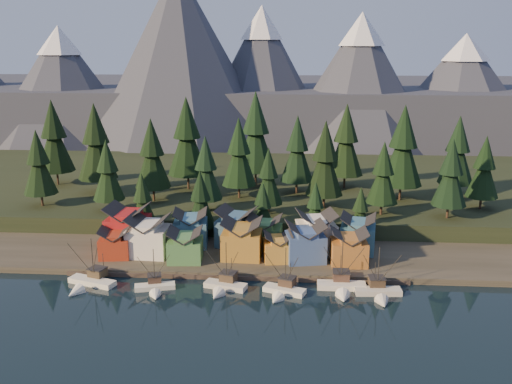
# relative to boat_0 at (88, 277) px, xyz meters

# --- Properties ---
(ground) EXTENTS (500.00, 500.00, 0.00)m
(ground) POSITION_rel_boat_0_xyz_m (32.75, -8.97, -2.16)
(ground) COLOR black
(ground) RESTS_ON ground
(shore_strip) EXTENTS (400.00, 50.00, 1.50)m
(shore_strip) POSITION_rel_boat_0_xyz_m (32.75, 31.03, -1.41)
(shore_strip) COLOR #312E23
(shore_strip) RESTS_ON ground
(hillside) EXTENTS (420.00, 100.00, 6.00)m
(hillside) POSITION_rel_boat_0_xyz_m (32.75, 81.03, 0.84)
(hillside) COLOR black
(hillside) RESTS_ON ground
(dock) EXTENTS (80.00, 4.00, 1.00)m
(dock) POSITION_rel_boat_0_xyz_m (32.75, 7.53, -1.66)
(dock) COLOR #4C3E36
(dock) RESTS_ON ground
(mountain_ridge) EXTENTS (560.00, 190.00, 90.00)m
(mountain_ridge) POSITION_rel_boat_0_xyz_m (28.55, 204.62, 23.90)
(mountain_ridge) COLOR #404352
(mountain_ridge) RESTS_ON ground
(boat_0) EXTENTS (11.92, 12.37, 12.02)m
(boat_0) POSITION_rel_boat_0_xyz_m (0.00, 0.00, 0.00)
(boat_0) COLOR white
(boat_0) RESTS_ON ground
(boat_1) EXTENTS (9.54, 9.97, 10.31)m
(boat_1) POSITION_rel_boat_0_xyz_m (15.58, -1.24, -0.23)
(boat_1) COLOR silver
(boat_1) RESTS_ON ground
(boat_3) EXTENTS (10.24, 10.79, 11.89)m
(boat_3) POSITION_rel_boat_0_xyz_m (30.75, 0.20, 0.15)
(boat_3) COLOR beige
(boat_3) RESTS_ON ground
(boat_4) EXTENTS (9.99, 10.52, 11.53)m
(boat_4) POSITION_rel_boat_0_xyz_m (43.92, -1.28, 0.08)
(boat_4) COLOR white
(boat_4) RESTS_ON ground
(boat_5) EXTENTS (11.10, 12.09, 12.73)m
(boat_5) POSITION_rel_boat_0_xyz_m (57.00, 1.68, 0.24)
(boat_5) COLOR white
(boat_5) RESTS_ON ground
(boat_6) EXTENTS (10.54, 11.37, 11.83)m
(boat_6) POSITION_rel_boat_0_xyz_m (64.86, -0.57, 0.06)
(boat_6) COLOR beige
(boat_6) RESTS_ON ground
(house_front_0) EXTENTS (8.19, 7.83, 7.37)m
(house_front_0) POSITION_rel_boat_0_xyz_m (1.78, 14.65, 3.22)
(house_front_0) COLOR maroon
(house_front_0) RESTS_ON shore_strip
(house_front_1) EXTENTS (10.40, 10.04, 10.17)m
(house_front_1) POSITION_rel_boat_0_xyz_m (9.86, 16.84, 4.68)
(house_front_1) COLOR silver
(house_front_1) RESTS_ON shore_strip
(house_front_2) EXTENTS (8.74, 8.80, 8.00)m
(house_front_2) POSITION_rel_boat_0_xyz_m (19.66, 13.44, 3.54)
(house_front_2) COLOR #457C43
(house_front_2) RESTS_ON shore_strip
(house_front_3) EXTENTS (9.89, 9.46, 9.75)m
(house_front_3) POSITION_rel_boat_0_xyz_m (33.33, 16.67, 4.46)
(house_front_3) COLOR olive
(house_front_3) RESTS_ON shore_strip
(house_front_4) EXTENTS (7.84, 8.29, 6.96)m
(house_front_4) POSITION_rel_boat_0_xyz_m (42.26, 15.32, 3.00)
(house_front_4) COLOR gold
(house_front_4) RESTS_ON shore_strip
(house_front_5) EXTENTS (10.57, 9.91, 9.59)m
(house_front_5) POSITION_rel_boat_0_xyz_m (49.00, 15.62, 4.38)
(house_front_5) COLOR #3D5991
(house_front_5) RESTS_ON shore_strip
(house_front_6) EXTENTS (8.89, 8.44, 8.52)m
(house_front_6) POSITION_rel_boat_0_xyz_m (59.44, 14.14, 3.82)
(house_front_6) COLOR #A4652A
(house_front_6) RESTS_ON shore_strip
(house_back_0) EXTENTS (10.76, 10.37, 11.17)m
(house_back_0) POSITION_rel_boat_0_xyz_m (2.97, 22.38, 5.21)
(house_back_0) COLOR maroon
(house_back_0) RESTS_ON shore_strip
(house_back_1) EXTENTS (9.44, 9.54, 9.62)m
(house_back_1) POSITION_rel_boat_0_xyz_m (19.15, 23.84, 4.39)
(house_back_1) COLOR teal
(house_back_1) RESTS_ON shore_strip
(house_back_2) EXTENTS (11.25, 10.67, 10.07)m
(house_back_2) POSITION_rel_boat_0_xyz_m (31.04, 25.23, 4.63)
(house_back_2) COLOR #335779
(house_back_2) RESTS_ON shore_strip
(house_back_3) EXTENTS (9.24, 8.38, 8.74)m
(house_back_3) POSITION_rel_boat_0_xyz_m (38.56, 23.30, 3.93)
(house_back_3) COLOR #3E7342
(house_back_3) RESTS_ON shore_strip
(house_back_4) EXTENTS (11.04, 10.75, 10.32)m
(house_back_4) POSITION_rel_boat_0_xyz_m (51.84, 22.70, 4.76)
(house_back_4) COLOR silver
(house_back_4) RESTS_ON shore_strip
(house_back_5) EXTENTS (9.82, 9.91, 9.60)m
(house_back_5) POSITION_rel_boat_0_xyz_m (62.40, 22.79, 4.38)
(house_back_5) COLOR #386A85
(house_back_5) RESTS_ON shore_strip
(tree_hill_0) EXTENTS (9.89, 9.89, 23.03)m
(tree_hill_0) POSITION_rel_boat_0_xyz_m (-29.25, 43.03, 16.43)
(tree_hill_0) COLOR #332319
(tree_hill_0) RESTS_ON hillside
(tree_hill_1) EXTENTS (12.53, 12.53, 29.19)m
(tree_hill_1) POSITION_rel_boat_0_xyz_m (-17.25, 59.03, 19.80)
(tree_hill_1) COLOR #332319
(tree_hill_1) RESTS_ON hillside
(tree_hill_2) EXTENTS (9.06, 9.06, 21.11)m
(tree_hill_2) POSITION_rel_boat_0_xyz_m (-7.25, 39.03, 15.38)
(tree_hill_2) COLOR #332319
(tree_hill_2) RESTS_ON hillside
(tree_hill_3) EXTENTS (10.99, 10.99, 25.61)m
(tree_hill_3) POSITION_rel_boat_0_xyz_m (2.75, 51.03, 17.84)
(tree_hill_3) COLOR #332319
(tree_hill_3) RESTS_ON hillside
(tree_hill_4) EXTENTS (13.19, 13.19, 30.74)m
(tree_hill_4) POSITION_rel_boat_0_xyz_m (10.75, 66.03, 20.65)
(tree_hill_4) COLOR #332319
(tree_hill_4) RESTS_ON hillside
(tree_hill_5) EXTENTS (9.50, 9.50, 22.13)m
(tree_hill_5) POSITION_rel_boat_0_xyz_m (20.75, 41.03, 15.94)
(tree_hill_5) COLOR #332319
(tree_hill_5) RESTS_ON hillside
(tree_hill_6) EXTENTS (10.90, 10.90, 25.39)m
(tree_hill_6) POSITION_rel_boat_0_xyz_m (28.75, 56.03, 17.72)
(tree_hill_6) COLOR #332319
(tree_hill_6) RESTS_ON hillside
(tree_hill_7) EXTENTS (8.30, 8.30, 19.33)m
(tree_hill_7) POSITION_rel_boat_0_xyz_m (38.75, 39.03, 14.40)
(tree_hill_7) COLOR #332319
(tree_hill_7) RESTS_ON hillside
(tree_hill_8) EXTENTS (10.89, 10.89, 25.37)m
(tree_hill_8) POSITION_rel_boat_0_xyz_m (46.75, 63.03, 17.71)
(tree_hill_8) COLOR #332319
(tree_hill_8) RESTS_ON hillside
(tree_hill_9) EXTENTS (11.19, 11.19, 26.06)m
(tree_hill_9) POSITION_rel_boat_0_xyz_m (54.75, 46.03, 18.09)
(tree_hill_9) COLOR #332319
(tree_hill_9) RESTS_ON hillside
(tree_hill_10) EXTENTS (12.13, 12.13, 28.27)m
(tree_hill_10) POSITION_rel_boat_0_xyz_m (62.75, 71.03, 19.29)
(tree_hill_10) COLOR #332319
(tree_hill_10) RESTS_ON hillside
(tree_hill_11) EXTENTS (9.05, 9.05, 21.09)m
(tree_hill_11) POSITION_rel_boat_0_xyz_m (70.75, 41.03, 15.36)
(tree_hill_11) COLOR #332319
(tree_hill_11) RESTS_ON hillside
(tree_hill_12) EXTENTS (12.73, 12.73, 29.65)m
(tree_hill_12) POSITION_rel_boat_0_xyz_m (78.75, 57.03, 20.05)
(tree_hill_12) COLOR #332319
(tree_hill_12) RESTS_ON hillside
(tree_hill_13) EXTENTS (9.60, 9.60, 22.37)m
(tree_hill_13) POSITION_rel_boat_0_xyz_m (88.75, 39.03, 16.06)
(tree_hill_13) COLOR #332319
(tree_hill_13) RESTS_ON hillside
(tree_hill_14) EXTENTS (11.03, 11.03, 25.71)m
(tree_hill_14) POSITION_rel_boat_0_xyz_m (96.75, 63.03, 17.89)
(tree_hill_14) COLOR #332319
(tree_hill_14) RESTS_ON hillside
(tree_hill_15) EXTENTS (13.74, 13.74, 32.00)m
(tree_hill_15) POSITION_rel_boat_0_xyz_m (32.75, 73.03, 21.34)
(tree_hill_15) COLOR #332319
(tree_hill_15) RESTS_ON hillside
(tree_hill_16) EXTENTS (12.51, 12.51, 29.14)m
(tree_hill_16) POSITION_rel_boat_0_xyz_m (-35.25, 69.03, 19.77)
(tree_hill_16) COLOR #332319
(tree_hill_16) RESTS_ON hillside
(tree_hill_17) EXTENTS (9.31, 9.31, 21.70)m
(tree_hill_17) POSITION_rel_boat_0_xyz_m (100.75, 49.03, 15.70)
(tree_hill_17) COLOR #332319
(tree_hill_17) RESTS_ON hillside
(tree_shore_0) EXTENTS (7.64, 7.64, 17.80)m
(tree_shore_0) POSITION_rel_boat_0_xyz_m (4.75, 31.03, 9.07)
(tree_shore_0) COLOR #332319
(tree_shore_0) RESTS_ON shore_strip
(tree_shore_1) EXTENTS (8.10, 8.10, 18.87)m
(tree_shore_1) POSITION_rel_boat_0_xyz_m (20.75, 31.03, 9.65)
(tree_shore_1) COLOR #332319
(tree_shore_1) RESTS_ON shore_strip
(tree_shore_2) EXTENTS (6.71, 6.71, 15.63)m
(tree_shore_2) POSITION_rel_boat_0_xyz_m (37.75, 31.03, 7.88)
(tree_shore_2) COLOR #332319
(tree_shore_2) RESTS_ON shore_strip
(tree_shore_3) EXTENTS (6.99, 6.99, 16.29)m
(tree_shore_3) POSITION_rel_boat_0_xyz_m (51.75, 31.03, 8.23)
(tree_shore_3) COLOR #332319
(tree_shore_3) RESTS_ON shore_strip
(tree_shore_4) EXTENTS (6.46, 6.46, 15.06)m
(tree_shore_4) POSITION_rel_boat_0_xyz_m (63.75, 31.03, 7.56)
(tree_shore_4) COLOR #332319
(tree_shore_4) RESTS_ON shore_strip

